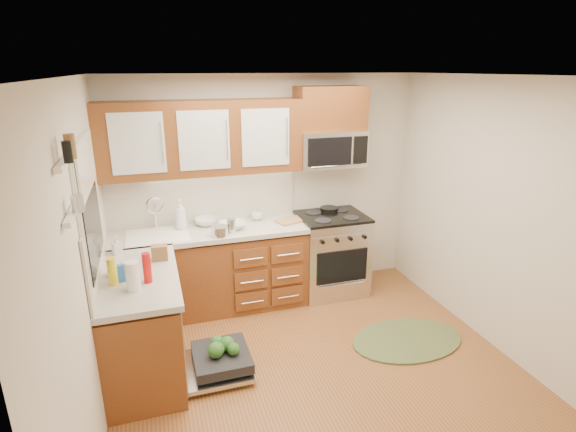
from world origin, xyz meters
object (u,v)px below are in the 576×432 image
object	(u,v)px
bowl_a	(232,226)
cup	(257,215)
range	(331,254)
dishwasher	(217,362)
cutting_board	(291,221)
microwave	(330,148)
paper_towel_roll	(133,276)
upper_cabinets	(202,138)
sink	(159,247)
bowl_b	(206,222)
skillet	(329,209)
stock_pot	(220,231)
rug	(407,340)

from	to	relation	value
bowl_a	cup	world-z (taller)	cup
range	dishwasher	world-z (taller)	range
dishwasher	cutting_board	world-z (taller)	cutting_board
range	cup	size ratio (longest dim) A/B	6.95
dishwasher	cutting_board	distance (m)	1.75
microwave	paper_towel_roll	bearing A→B (deg)	-148.96
upper_cabinets	range	xyz separation A→B (m)	(1.41, -0.15, -1.40)
upper_cabinets	range	distance (m)	1.99
sink	dishwasher	xyz separation A→B (m)	(0.39, -1.12, -0.70)
cup	paper_towel_roll	bearing A→B (deg)	-134.18
microwave	dishwasher	size ratio (longest dim) A/B	1.09
bowl_a	bowl_b	size ratio (longest dim) A/B	1.10
range	sink	bearing A→B (deg)	-179.70
skillet	bowl_b	size ratio (longest dim) A/B	0.86
sink	paper_towel_roll	xyz separation A→B (m)	(-0.22, -1.16, 0.24)
microwave	bowl_a	world-z (taller)	microwave
upper_cabinets	dishwasher	size ratio (longest dim) A/B	2.93
microwave	cup	bearing A→B (deg)	176.54
skillet	paper_towel_roll	world-z (taller)	paper_towel_roll
range	paper_towel_roll	size ratio (longest dim) A/B	4.05
stock_pot	cup	bearing A→B (deg)	38.39
sink	rug	xyz separation A→B (m)	(2.25, -1.21, -0.79)
rug	stock_pot	size ratio (longest dim) A/B	6.45
rug	skillet	world-z (taller)	skillet
upper_cabinets	microwave	world-z (taller)	upper_cabinets
rug	bowl_a	distance (m)	2.12
bowl_b	range	bearing A→B (deg)	-6.88
range	stock_pot	bearing A→B (deg)	-170.98
dishwasher	microwave	bearing A→B (deg)	39.07
dishwasher	bowl_a	world-z (taller)	bowl_a
range	cup	distance (m)	1.00
dishwasher	paper_towel_roll	distance (m)	1.12
rug	cutting_board	world-z (taller)	cutting_board
upper_cabinets	bowl_a	size ratio (longest dim) A/B	7.48
dishwasher	bowl_b	xyz separation A→B (m)	(0.13, 1.30, 0.86)
skillet	bowl_b	bearing A→B (deg)	-179.89
upper_cabinets	skillet	size ratio (longest dim) A/B	9.59
range	paper_towel_roll	xyz separation A→B (m)	(-2.15, -1.17, 0.57)
bowl_b	cup	world-z (taller)	cup
stock_pot	dishwasher	bearing A→B (deg)	-103.30
bowl_b	dishwasher	bearing A→B (deg)	-95.73
rug	bowl_b	xyz separation A→B (m)	(-1.72, 1.39, 0.95)
upper_cabinets	bowl_a	world-z (taller)	upper_cabinets
sink	bowl_a	size ratio (longest dim) A/B	2.26
cutting_board	dishwasher	bearing A→B (deg)	-132.67
microwave	upper_cabinets	bearing A→B (deg)	178.98
paper_towel_roll	bowl_b	size ratio (longest dim) A/B	0.94
microwave	skillet	xyz separation A→B (m)	(0.04, 0.05, -0.73)
cup	skillet	bearing A→B (deg)	0.11
range	bowl_a	distance (m)	1.26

